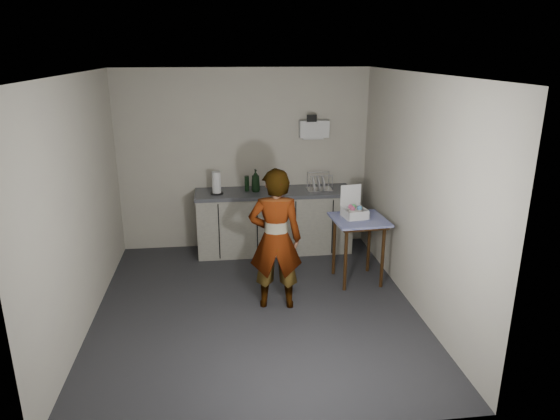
{
  "coord_description": "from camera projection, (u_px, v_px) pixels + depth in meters",
  "views": [
    {
      "loc": [
        -0.35,
        -5.1,
        2.83
      ],
      "look_at": [
        0.33,
        0.45,
        1.02
      ],
      "focal_mm": 32.0,
      "sensor_mm": 36.0,
      "label": 1
    }
  ],
  "objects": [
    {
      "name": "side_table",
      "position": [
        359.0,
        227.0,
        6.2
      ],
      "size": [
        0.69,
        0.69,
        0.84
      ],
      "rotation": [
        0.0,
        0.0,
        0.07
      ],
      "color": "#381C0C",
      "rests_on": "ground"
    },
    {
      "name": "soda_can",
      "position": [
        282.0,
        187.0,
        7.06
      ],
      "size": [
        0.07,
        0.07,
        0.13
      ],
      "primitive_type": "cylinder",
      "color": "#B72612",
      "rests_on": "kitchen_counter"
    },
    {
      "name": "bakery_box",
      "position": [
        354.0,
        210.0,
        6.2
      ],
      "size": [
        0.32,
        0.32,
        0.38
      ],
      "rotation": [
        0.0,
        0.0,
        0.16
      ],
      "color": "white",
      "rests_on": "side_table"
    },
    {
      "name": "wall_left",
      "position": [
        81.0,
        206.0,
        5.12
      ],
      "size": [
        0.02,
        4.0,
        2.6
      ],
      "primitive_type": "cube",
      "color": "beige",
      "rests_on": "ground"
    },
    {
      "name": "wall_right",
      "position": [
        415.0,
        194.0,
        5.54
      ],
      "size": [
        0.02,
        4.0,
        2.6
      ],
      "primitive_type": "cube",
      "color": "beige",
      "rests_on": "ground"
    },
    {
      "name": "ceiling",
      "position": [
        252.0,
        74.0,
        4.93
      ],
      "size": [
        3.6,
        4.0,
        0.01
      ],
      "primitive_type": "cube",
      "color": "white",
      "rests_on": "wall_back"
    },
    {
      "name": "dark_bottle",
      "position": [
        247.0,
        183.0,
        7.07
      ],
      "size": [
        0.06,
        0.06,
        0.22
      ],
      "primitive_type": "cylinder",
      "color": "black",
      "rests_on": "kitchen_counter"
    },
    {
      "name": "wall_shelf",
      "position": [
        314.0,
        129.0,
        7.12
      ],
      "size": [
        0.42,
        0.18,
        0.37
      ],
      "color": "white",
      "rests_on": "ground"
    },
    {
      "name": "kitchen_counter",
      "position": [
        274.0,
        223.0,
        7.25
      ],
      "size": [
        2.24,
        0.62,
        0.91
      ],
      "color": "black",
      "rests_on": "ground"
    },
    {
      "name": "ground",
      "position": [
        256.0,
        308.0,
        5.73
      ],
      "size": [
        4.0,
        4.0,
        0.0
      ],
      "primitive_type": "plane",
      "color": "#2A2A2F",
      "rests_on": "ground"
    },
    {
      "name": "standing_man",
      "position": [
        275.0,
        239.0,
        5.55
      ],
      "size": [
        0.64,
        0.46,
        1.63
      ],
      "primitive_type": "imported",
      "rotation": [
        0.0,
        0.0,
        3.03
      ],
      "color": "#B2A593",
      "rests_on": "ground"
    },
    {
      "name": "paper_towel",
      "position": [
        216.0,
        183.0,
        6.91
      ],
      "size": [
        0.18,
        0.18,
        0.31
      ],
      "color": "black",
      "rests_on": "kitchen_counter"
    },
    {
      "name": "soap_bottle",
      "position": [
        256.0,
        181.0,
        7.02
      ],
      "size": [
        0.14,
        0.14,
        0.32
      ],
      "primitive_type": "imported",
      "rotation": [
        0.0,
        0.0,
        0.18
      ],
      "color": "black",
      "rests_on": "kitchen_counter"
    },
    {
      "name": "wall_back",
      "position": [
        244.0,
        160.0,
        7.21
      ],
      "size": [
        3.6,
        0.02,
        2.6
      ],
      "primitive_type": "cube",
      "color": "beige",
      "rests_on": "ground"
    },
    {
      "name": "dish_rack",
      "position": [
        319.0,
        186.0,
        7.12
      ],
      "size": [
        0.35,
        0.26,
        0.25
      ],
      "color": "silver",
      "rests_on": "kitchen_counter"
    }
  ]
}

